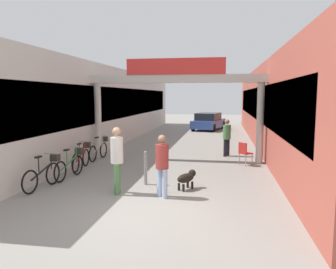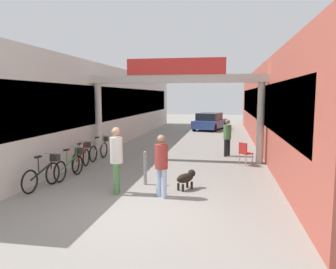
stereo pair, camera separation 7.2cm
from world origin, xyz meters
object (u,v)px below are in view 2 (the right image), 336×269
Objects in this scene: pedestrian_carrying_crate at (227,135)px; parked_car_blue at (210,122)px; bicycle_red_third at (82,157)px; cafe_chair_red_nearer at (245,152)px; pedestrian_with_dog at (161,162)px; bollard_post_metal at (145,168)px; bicycle_green_second at (71,164)px; dog_on_leash at (186,178)px; pedestrian_companion at (116,155)px; bicycle_black_nearest at (44,173)px; bicycle_silver_farthest at (100,149)px.

pedestrian_carrying_crate reaches higher than parked_car_blue.
bicycle_red_third is 6.11m from cafe_chair_red_nearer.
pedestrian_with_dog reaches higher than bollard_post_metal.
bicycle_green_second is at bearing -153.18° from cafe_chair_red_nearer.
pedestrian_with_dog is at bearing -123.22° from dog_on_leash.
pedestrian_with_dog is 0.39× the size of parked_car_blue.
pedestrian_companion is 1.78× the size of bollard_post_metal.
pedestrian_carrying_crate is 8.00m from bicycle_black_nearest.
bicycle_red_third is at bearing -146.78° from pedestrian_carrying_crate.
pedestrian_companion reaches higher than parked_car_blue.
bollard_post_metal is (2.81, -1.72, 0.08)m from bicycle_red_third.
bicycle_black_nearest is 1.00× the size of bicycle_silver_farthest.
cafe_chair_red_nearer is (2.38, 4.42, -0.41)m from pedestrian_with_dog.
bicycle_black_nearest is at bearing -144.98° from cafe_chair_red_nearer.
pedestrian_carrying_crate is 6.30m from bicycle_red_third.
dog_on_leash is 0.72× the size of bollard_post_metal.
parked_car_blue reaches higher than bicycle_red_third.
bicycle_black_nearest and bicycle_red_third have the same top height.
bollard_post_metal is 16.54m from parked_car_blue.
bollard_post_metal is at bearing 167.66° from dog_on_leash.
pedestrian_with_dog is at bearing -5.14° from pedestrian_companion.
bicycle_green_second is at bearing 169.98° from dog_on_leash.
bicycle_black_nearest is at bearing -172.01° from dog_on_leash.
bollard_post_metal is at bearing -93.92° from parked_car_blue.
bicycle_red_third is 1.79m from bicycle_silver_farthest.
bollard_post_metal is at bearing 62.13° from pedestrian_companion.
bicycle_red_third is (-5.25, -3.44, -0.49)m from pedestrian_carrying_crate.
bicycle_silver_farthest reaches higher than cafe_chair_red_nearer.
bicycle_red_third is at bearing -165.24° from cafe_chair_red_nearer.
bollard_post_metal is at bearing 122.36° from pedestrian_with_dog.
dog_on_leash is at bearing -42.66° from bicycle_silver_farthest.
dog_on_leash is 0.44× the size of bicycle_silver_farthest.
bicycle_black_nearest is 1.00× the size of bicycle_red_third.
pedestrian_with_dog is 1.19m from dog_on_leash.
pedestrian_companion is 2.35m from bicycle_black_nearest.
bicycle_red_third is 0.39× the size of parked_car_blue.
bicycle_red_third is (-4.09, 2.01, 0.10)m from dog_on_leash.
pedestrian_companion reaches higher than pedestrian_carrying_crate.
pedestrian_companion is at bearing -130.21° from cafe_chair_red_nearer.
bicycle_black_nearest is 1.00× the size of bicycle_green_second.
pedestrian_carrying_crate is at bearing 64.68° from bollard_post_metal.
bollard_post_metal reaches higher than cafe_chair_red_nearer.
bollard_post_metal reaches higher than bicycle_red_third.
pedestrian_companion reaches higher than pedestrian_with_dog.
pedestrian_carrying_crate is at bearing 74.72° from pedestrian_with_dog.
pedestrian_companion reaches higher than bicycle_black_nearest.
pedestrian_carrying_crate reaches higher than dog_on_leash.
pedestrian_carrying_crate is 0.38× the size of parked_car_blue.
parked_car_blue is at bearing 88.67° from pedestrian_with_dog.
bicycle_green_second is (-2.05, 1.43, -0.62)m from pedestrian_companion.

